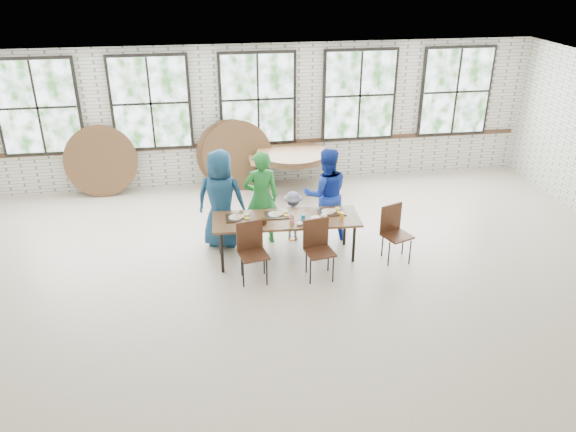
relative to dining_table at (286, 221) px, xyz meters
name	(u,v)px	position (x,y,z in m)	size (l,w,h in m)	color
room	(258,101)	(-0.06, 3.47, 1.14)	(12.00, 12.00, 12.00)	beige
dining_table	(286,221)	(0.00, 0.00, 0.00)	(2.43, 0.91, 0.74)	brown
chair_near_left	(252,246)	(-0.63, -0.53, -0.13)	(0.49, 0.48, 0.95)	#432516
chair_near_right	(318,243)	(0.41, -0.61, -0.13)	(0.48, 0.47, 0.95)	#432516
chair_spare	(394,228)	(1.76, -0.27, -0.13)	(0.54, 0.53, 0.95)	#432516
adult_teal	(221,199)	(-1.02, 0.65, 0.18)	(0.85, 0.55, 1.74)	navy
adult_green	(261,198)	(-0.33, 0.65, 0.16)	(0.62, 0.40, 1.69)	#20792D
toddler	(293,216)	(0.22, 0.65, -0.23)	(0.59, 0.34, 0.92)	#12143A
adult_blue	(326,194)	(0.80, 0.65, 0.15)	(0.81, 0.63, 1.68)	#1835AB
storage_table	(292,160)	(0.58, 2.91, 0.00)	(1.81, 0.76, 0.74)	brown
tabletop_clutter	(293,217)	(0.10, -0.03, 0.08)	(1.98, 0.63, 0.11)	black
round_tops_stacked	(292,155)	(0.58, 2.91, 0.12)	(1.50, 1.50, 0.13)	brown
round_tops_leaning	(191,157)	(-1.54, 3.28, 0.05)	(4.33, 0.44, 1.50)	brown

